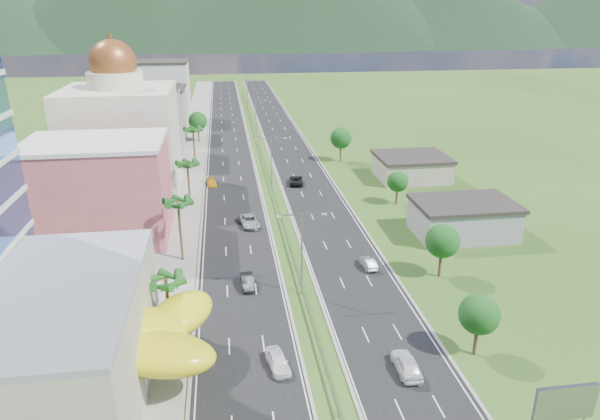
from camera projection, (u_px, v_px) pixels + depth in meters
name	position (u px, v px, depth m)	size (l,w,h in m)	color
ground	(315.00, 339.00, 58.36)	(500.00, 500.00, 0.00)	#2D5119
road_left	(229.00, 145.00, 140.61)	(11.00, 260.00, 0.04)	black
road_right	(286.00, 143.00, 142.61)	(11.00, 260.00, 0.04)	black
sidewalk_left	(193.00, 146.00, 139.33)	(7.00, 260.00, 0.12)	gray
median_guardrail	(263.00, 160.00, 124.74)	(0.10, 216.06, 0.76)	gray
streetlight_median_b	(302.00, 245.00, 65.21)	(6.04, 0.25, 11.00)	gray
streetlight_median_c	(271.00, 159.00, 102.22)	(6.04, 0.25, 11.00)	gray
streetlight_median_d	(256.00, 115.00, 143.84)	(6.04, 0.25, 11.00)	gray
streetlight_median_e	(247.00, 91.00, 185.47)	(6.04, 0.25, 11.00)	gray
lime_canopy	(113.00, 336.00, 50.22)	(18.00, 15.00, 7.40)	yellow
pink_shophouse	(100.00, 192.00, 81.56)	(20.00, 15.00, 15.00)	#BB4C5E
domed_building	(122.00, 134.00, 101.46)	(20.00, 20.00, 28.70)	beige
midrise_grey	(145.00, 125.00, 125.92)	(16.00, 15.00, 16.00)	gray
midrise_beige	(156.00, 114.00, 146.80)	(16.00, 15.00, 13.00)	#9C9780
midrise_white	(163.00, 92.00, 167.19)	(16.00, 15.00, 18.00)	silver
billboard	(565.00, 405.00, 42.41)	(5.20, 0.35, 6.20)	gray
shed_near	(463.00, 220.00, 84.34)	(15.00, 10.00, 5.00)	gray
shed_far	(411.00, 168.00, 112.46)	(14.00, 12.00, 4.40)	#9C9780
palm_tree_b	(166.00, 283.00, 55.63)	(3.60, 3.60, 8.10)	#47301C
palm_tree_c	(178.00, 204.00, 73.62)	(3.60, 3.60, 9.60)	#47301C
palm_tree_d	(187.00, 165.00, 95.24)	(3.60, 3.60, 8.60)	#47301C
palm_tree_e	(193.00, 131.00, 118.09)	(3.60, 3.60, 9.40)	#47301C
leafy_tree_lfar	(198.00, 121.00, 142.19)	(4.90, 4.90, 8.05)	#47301C
leafy_tree_ra	(479.00, 315.00, 54.18)	(4.20, 4.20, 6.90)	#47301C
leafy_tree_rb	(442.00, 241.00, 70.16)	(4.55, 4.55, 7.47)	#47301C
leafy_tree_rc	(398.00, 182.00, 96.75)	(3.85, 3.85, 6.33)	#47301C
leafy_tree_rd	(341.00, 138.00, 123.54)	(4.90, 4.90, 8.05)	#47301C
mountain_ridge	(296.00, 47.00, 482.64)	(860.00, 140.00, 90.00)	black
car_white_near_left	(278.00, 361.00, 53.43)	(1.85, 4.59, 1.56)	white
car_dark_left	(247.00, 282.00, 68.99)	(1.56, 4.47, 1.47)	black
car_silver_mid_left	(249.00, 221.00, 88.36)	(2.70, 5.85, 1.63)	#A1A5A9
car_yellow_far_left	(212.00, 182.00, 108.40)	(1.79, 4.40, 1.28)	#F1AC1C
car_white_near_right	(406.00, 364.00, 52.84)	(2.07, 5.16, 1.76)	white
car_silver_right	(368.00, 263.00, 74.16)	(1.46, 4.19, 1.38)	#9EA1A6
car_dark_far_right	(296.00, 180.00, 109.27)	(2.70, 5.85, 1.63)	black
motorcycle	(203.00, 340.00, 56.96)	(0.64, 2.12, 1.36)	black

